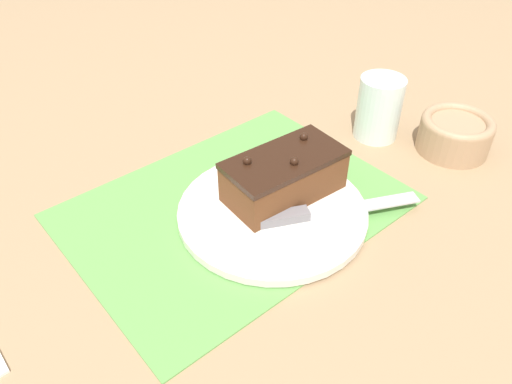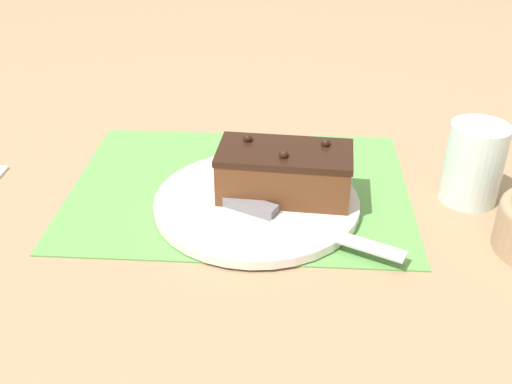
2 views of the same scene
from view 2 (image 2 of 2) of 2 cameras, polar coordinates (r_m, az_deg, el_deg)
ground_plane at (r=0.83m, az=-1.56°, el=0.36°), size 3.00×3.00×0.00m
placemat_woven at (r=0.83m, az=-1.56°, el=0.48°), size 0.46×0.34×0.00m
cake_plate at (r=0.78m, az=0.06°, el=-1.01°), size 0.27×0.27×0.01m
chocolate_cake at (r=0.77m, az=2.72°, el=1.92°), size 0.18×0.10×0.07m
serving_knife at (r=0.73m, az=1.97°, el=-2.22°), size 0.23×0.12×0.01m
drinking_glass at (r=0.83m, az=20.03°, el=2.59°), size 0.08×0.08×0.11m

